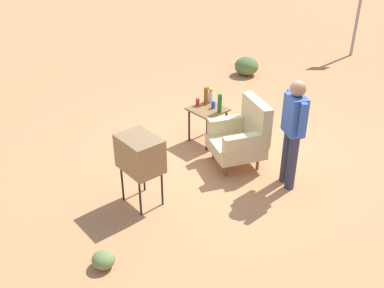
{
  "coord_description": "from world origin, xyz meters",
  "views": [
    {
      "loc": [
        4.32,
        -4.62,
        3.77
      ],
      "look_at": [
        0.16,
        -0.95,
        0.65
      ],
      "focal_mm": 41.44,
      "sensor_mm": 36.0,
      "label": 1
    }
  ],
  "objects_px": {
    "person_standing": "(293,128)",
    "road_sign": "(360,3)",
    "bottle_wine_green": "(220,103)",
    "soda_can_red": "(198,102)",
    "soda_can_blue": "(213,105)",
    "tv_on_stand": "(140,154)",
    "flower_vase": "(211,94)",
    "side_table": "(208,114)",
    "bottle_tall_amber": "(206,96)",
    "armchair": "(242,136)"
  },
  "relations": [
    {
      "from": "person_standing",
      "to": "road_sign",
      "type": "relative_size",
      "value": 0.67
    },
    {
      "from": "bottle_tall_amber",
      "to": "person_standing",
      "type": "bearing_deg",
      "value": -3.48
    },
    {
      "from": "person_standing",
      "to": "bottle_tall_amber",
      "type": "relative_size",
      "value": 5.47
    },
    {
      "from": "road_sign",
      "to": "flower_vase",
      "type": "distance_m",
      "value": 6.05
    },
    {
      "from": "person_standing",
      "to": "soda_can_blue",
      "type": "relative_size",
      "value": 13.44
    },
    {
      "from": "road_sign",
      "to": "soda_can_red",
      "type": "height_order",
      "value": "road_sign"
    },
    {
      "from": "side_table",
      "to": "flower_vase",
      "type": "height_order",
      "value": "flower_vase"
    },
    {
      "from": "tv_on_stand",
      "to": "road_sign",
      "type": "height_order",
      "value": "road_sign"
    },
    {
      "from": "side_table",
      "to": "person_standing",
      "type": "height_order",
      "value": "person_standing"
    },
    {
      "from": "person_standing",
      "to": "road_sign",
      "type": "xyz_separation_m",
      "value": [
        -2.68,
        6.2,
        0.44
      ]
    },
    {
      "from": "tv_on_stand",
      "to": "soda_can_blue",
      "type": "xyz_separation_m",
      "value": [
        -0.64,
        1.96,
        -0.09
      ]
    },
    {
      "from": "bottle_tall_amber",
      "to": "soda_can_red",
      "type": "height_order",
      "value": "bottle_tall_amber"
    },
    {
      "from": "bottle_tall_amber",
      "to": "tv_on_stand",
      "type": "bearing_deg",
      "value": -66.71
    },
    {
      "from": "road_sign",
      "to": "bottle_wine_green",
      "type": "xyz_separation_m",
      "value": [
        1.18,
        -6.15,
        -0.59
      ]
    },
    {
      "from": "side_table",
      "to": "bottle_wine_green",
      "type": "bearing_deg",
      "value": 10.26
    },
    {
      "from": "side_table",
      "to": "person_standing",
      "type": "bearing_deg",
      "value": -0.26
    },
    {
      "from": "road_sign",
      "to": "flower_vase",
      "type": "height_order",
      "value": "road_sign"
    },
    {
      "from": "tv_on_stand",
      "to": "bottle_wine_green",
      "type": "bearing_deg",
      "value": 103.24
    },
    {
      "from": "side_table",
      "to": "road_sign",
      "type": "bearing_deg",
      "value": 98.65
    },
    {
      "from": "bottle_tall_amber",
      "to": "soda_can_red",
      "type": "xyz_separation_m",
      "value": [
        -0.04,
        -0.15,
        -0.09
      ]
    },
    {
      "from": "person_standing",
      "to": "soda_can_red",
      "type": "relative_size",
      "value": 13.44
    },
    {
      "from": "bottle_tall_amber",
      "to": "flower_vase",
      "type": "bearing_deg",
      "value": 92.86
    },
    {
      "from": "soda_can_red",
      "to": "flower_vase",
      "type": "xyz_separation_m",
      "value": [
        0.03,
        0.27,
        0.09
      ]
    },
    {
      "from": "person_standing",
      "to": "bottle_wine_green",
      "type": "xyz_separation_m",
      "value": [
        -1.5,
        0.05,
        -0.14
      ]
    },
    {
      "from": "soda_can_blue",
      "to": "flower_vase",
      "type": "xyz_separation_m",
      "value": [
        -0.22,
        0.14,
        0.09
      ]
    },
    {
      "from": "soda_can_blue",
      "to": "flower_vase",
      "type": "bearing_deg",
      "value": 146.71
    },
    {
      "from": "tv_on_stand",
      "to": "armchair",
      "type": "bearing_deg",
      "value": 83.98
    },
    {
      "from": "armchair",
      "to": "tv_on_stand",
      "type": "relative_size",
      "value": 1.03
    },
    {
      "from": "person_standing",
      "to": "soda_can_red",
      "type": "distance_m",
      "value": 1.96
    },
    {
      "from": "armchair",
      "to": "person_standing",
      "type": "relative_size",
      "value": 0.65
    },
    {
      "from": "side_table",
      "to": "soda_can_red",
      "type": "distance_m",
      "value": 0.26
    },
    {
      "from": "bottle_tall_amber",
      "to": "armchair",
      "type": "bearing_deg",
      "value": -10.28
    },
    {
      "from": "tv_on_stand",
      "to": "soda_can_blue",
      "type": "height_order",
      "value": "tv_on_stand"
    },
    {
      "from": "soda_can_blue",
      "to": "road_sign",
      "type": "bearing_deg",
      "value": 99.17
    },
    {
      "from": "armchair",
      "to": "soda_can_blue",
      "type": "relative_size",
      "value": 8.69
    },
    {
      "from": "armchair",
      "to": "bottle_tall_amber",
      "type": "xyz_separation_m",
      "value": [
        -1.04,
        0.19,
        0.29
      ]
    },
    {
      "from": "soda_can_blue",
      "to": "soda_can_red",
      "type": "relative_size",
      "value": 1.0
    },
    {
      "from": "bottle_wine_green",
      "to": "tv_on_stand",
      "type": "bearing_deg",
      "value": -76.76
    },
    {
      "from": "bottle_wine_green",
      "to": "soda_can_red",
      "type": "height_order",
      "value": "bottle_wine_green"
    },
    {
      "from": "road_sign",
      "to": "flower_vase",
      "type": "bearing_deg",
      "value": -82.67
    },
    {
      "from": "soda_can_blue",
      "to": "bottle_tall_amber",
      "type": "xyz_separation_m",
      "value": [
        -0.21,
        0.03,
        0.09
      ]
    },
    {
      "from": "soda_can_blue",
      "to": "soda_can_red",
      "type": "bearing_deg",
      "value": -153.33
    },
    {
      "from": "road_sign",
      "to": "soda_can_blue",
      "type": "relative_size",
      "value": 20.0
    },
    {
      "from": "person_standing",
      "to": "road_sign",
      "type": "height_order",
      "value": "road_sign"
    },
    {
      "from": "person_standing",
      "to": "road_sign",
      "type": "distance_m",
      "value": 6.77
    },
    {
      "from": "road_sign",
      "to": "soda_can_blue",
      "type": "bearing_deg",
      "value": -80.83
    },
    {
      "from": "soda_can_blue",
      "to": "bottle_tall_amber",
      "type": "relative_size",
      "value": 0.41
    },
    {
      "from": "road_sign",
      "to": "flower_vase",
      "type": "xyz_separation_m",
      "value": [
        0.77,
        -5.97,
        -0.6
      ]
    },
    {
      "from": "soda_can_blue",
      "to": "person_standing",
      "type": "bearing_deg",
      "value": -3.03
    },
    {
      "from": "side_table",
      "to": "bottle_wine_green",
      "type": "height_order",
      "value": "bottle_wine_green"
    }
  ]
}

